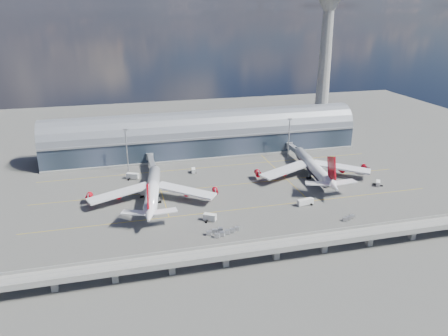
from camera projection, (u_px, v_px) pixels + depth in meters
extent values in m
plane|color=#474744|center=(236.00, 200.00, 217.22)|extent=(500.00, 500.00, 0.00)
cube|color=gold|center=(242.00, 209.00, 208.14)|extent=(200.00, 0.25, 0.01)
cube|color=gold|center=(226.00, 185.00, 235.37)|extent=(200.00, 0.25, 0.01)
cube|color=gold|center=(214.00, 167.00, 262.59)|extent=(200.00, 0.25, 0.01)
cube|color=gold|center=(159.00, 185.00, 236.25)|extent=(0.25, 80.00, 0.01)
cube|color=gold|center=(280.00, 173.00, 252.63)|extent=(0.25, 80.00, 0.01)
cube|color=#202A36|center=(204.00, 142.00, 285.55)|extent=(200.00, 28.00, 14.00)
cylinder|color=slate|center=(204.00, 132.00, 283.11)|extent=(200.00, 28.00, 28.00)
cube|color=gray|center=(208.00, 138.00, 270.40)|extent=(200.00, 1.00, 1.20)
cube|color=gray|center=(204.00, 152.00, 287.79)|extent=(200.00, 30.00, 1.20)
cube|color=gray|center=(319.00, 136.00, 311.03)|extent=(18.00, 18.00, 8.00)
cone|color=gray|center=(323.00, 78.00, 296.71)|extent=(10.00, 10.00, 90.00)
cone|color=gray|center=(329.00, 4.00, 280.30)|extent=(16.00, 16.00, 8.00)
cube|color=gray|center=(276.00, 246.00, 165.39)|extent=(220.00, 8.50, 1.20)
cube|color=gray|center=(280.00, 249.00, 161.38)|extent=(220.00, 0.40, 1.20)
cube|color=gray|center=(273.00, 238.00, 168.64)|extent=(220.00, 0.40, 1.20)
cube|color=gray|center=(278.00, 246.00, 163.81)|extent=(220.00, 0.12, 0.12)
cube|color=gray|center=(275.00, 243.00, 166.53)|extent=(220.00, 0.12, 0.12)
cube|color=gray|center=(54.00, 284.00, 147.72)|extent=(2.20, 2.20, 5.00)
cube|color=gray|center=(115.00, 276.00, 152.40)|extent=(2.20, 2.20, 5.00)
cube|color=gray|center=(172.00, 268.00, 157.08)|extent=(2.20, 2.20, 5.00)
cube|color=gray|center=(226.00, 260.00, 161.76)|extent=(2.20, 2.20, 5.00)
cube|color=gray|center=(276.00, 253.00, 166.44)|extent=(2.20, 2.20, 5.00)
cube|color=gray|center=(324.00, 246.00, 171.12)|extent=(2.20, 2.20, 5.00)
cube|color=gray|center=(369.00, 240.00, 175.80)|extent=(2.20, 2.20, 5.00)
cube|color=gray|center=(412.00, 234.00, 180.48)|extent=(2.20, 2.20, 5.00)
cylinder|color=gray|center=(127.00, 151.00, 251.06)|extent=(0.70, 0.70, 25.00)
cube|color=gray|center=(125.00, 130.00, 246.63)|extent=(3.00, 0.40, 1.00)
cylinder|color=gray|center=(289.00, 139.00, 274.46)|extent=(0.70, 0.70, 25.00)
cube|color=gray|center=(290.00, 119.00, 270.03)|extent=(3.00, 0.40, 1.00)
cylinder|color=white|center=(153.00, 189.00, 215.84)|extent=(13.63, 51.29, 6.15)
cone|color=white|center=(155.00, 169.00, 242.26)|extent=(7.22, 8.51, 6.15)
cone|color=white|center=(149.00, 215.00, 187.36)|extent=(7.79, 12.31, 6.15)
cube|color=#A80712|center=(148.00, 196.00, 187.39)|extent=(2.37, 11.46, 12.72)
cube|color=white|center=(119.00, 193.00, 212.76)|extent=(31.75, 17.57, 2.48)
cube|color=white|center=(185.00, 190.00, 215.87)|extent=(29.46, 24.60, 2.48)
cylinder|color=#A80712|center=(119.00, 195.00, 215.09)|extent=(3.75, 5.20, 3.07)
cylinder|color=#A80712|center=(89.00, 196.00, 213.71)|extent=(3.75, 5.20, 3.07)
cylinder|color=#A80712|center=(187.00, 192.00, 218.33)|extent=(3.75, 5.20, 3.07)
cylinder|color=#A80712|center=(215.00, 191.00, 219.71)|extent=(3.75, 5.20, 3.07)
cylinder|color=gray|center=(155.00, 183.00, 234.15)|extent=(0.48, 0.48, 2.88)
cylinder|color=gray|center=(147.00, 201.00, 213.53)|extent=(0.58, 0.58, 2.88)
cylinder|color=gray|center=(159.00, 200.00, 214.13)|extent=(0.58, 0.58, 2.88)
cylinder|color=black|center=(147.00, 202.00, 213.85)|extent=(2.30, 1.74, 1.44)
cylinder|color=black|center=(159.00, 202.00, 214.45)|extent=(2.30, 1.74, 1.44)
cylinder|color=white|center=(313.00, 166.00, 246.20)|extent=(11.86, 50.91, 6.06)
cone|color=white|center=(298.00, 150.00, 272.57)|extent=(6.99, 9.01, 6.06)
cone|color=white|center=(333.00, 185.00, 217.59)|extent=(7.47, 13.16, 6.06)
cube|color=#A80712|center=(332.00, 168.00, 217.73)|extent=(2.17, 12.50, 13.84)
cube|color=white|center=(285.00, 170.00, 242.46)|extent=(32.41, 19.28, 2.59)
cube|color=white|center=(342.00, 167.00, 246.64)|extent=(30.70, 24.80, 2.59)
cylinder|color=black|center=(312.00, 169.00, 246.78)|extent=(10.36, 45.66, 5.15)
cylinder|color=#A80712|center=(283.00, 172.00, 244.98)|extent=(3.93, 5.58, 3.34)
cylinder|color=#A80712|center=(258.00, 173.00, 243.12)|extent=(3.93, 5.58, 3.34)
cylinder|color=#A80712|center=(341.00, 169.00, 249.32)|extent=(3.93, 5.58, 3.34)
cylinder|color=#A80712|center=(365.00, 168.00, 251.17)|extent=(3.93, 5.58, 3.34)
cylinder|color=gray|center=(303.00, 163.00, 264.35)|extent=(0.52, 0.52, 3.14)
cylinder|color=gray|center=(309.00, 176.00, 243.50)|extent=(0.63, 0.63, 3.14)
cylinder|color=gray|center=(320.00, 176.00, 244.35)|extent=(0.63, 0.63, 3.14)
cylinder|color=black|center=(309.00, 178.00, 243.84)|extent=(2.47, 1.82, 1.57)
cylinder|color=black|center=(320.00, 177.00, 244.70)|extent=(2.47, 1.82, 1.57)
cube|color=gray|center=(152.00, 163.00, 254.04)|extent=(3.00, 24.00, 3.00)
cube|color=gray|center=(154.00, 170.00, 243.15)|extent=(3.60, 3.60, 3.40)
cylinder|color=gray|center=(150.00, 156.00, 264.93)|extent=(4.40, 4.40, 4.00)
cylinder|color=gray|center=(154.00, 176.00, 244.38)|extent=(0.50, 0.50, 3.40)
cylinder|color=black|center=(154.00, 178.00, 244.85)|extent=(1.40, 0.80, 0.80)
cube|color=gray|center=(298.00, 152.00, 273.48)|extent=(3.00, 28.00, 3.00)
cube|color=gray|center=(307.00, 159.00, 260.78)|extent=(3.60, 3.60, 3.40)
cylinder|color=gray|center=(289.00, 145.00, 286.18)|extent=(4.40, 4.40, 4.00)
cylinder|color=gray|center=(307.00, 164.00, 262.00)|extent=(0.50, 0.50, 3.40)
cylinder|color=black|center=(307.00, 166.00, 262.47)|extent=(1.40, 0.80, 0.80)
cube|color=silver|center=(144.00, 193.00, 222.14)|extent=(5.45, 7.70, 2.74)
cylinder|color=black|center=(146.00, 193.00, 224.73)|extent=(2.79, 2.02, 0.95)
cylinder|color=black|center=(143.00, 197.00, 220.40)|extent=(2.79, 2.02, 0.95)
cube|color=silver|center=(210.00, 217.00, 196.11)|extent=(6.25, 5.27, 2.98)
cylinder|color=black|center=(213.00, 218.00, 197.82)|extent=(2.39, 2.97, 1.03)
cylinder|color=black|center=(207.00, 221.00, 195.33)|extent=(2.39, 2.97, 1.03)
cube|color=silver|center=(305.00, 202.00, 211.82)|extent=(8.59, 3.69, 2.70)
cylinder|color=black|center=(311.00, 204.00, 212.47)|extent=(1.34, 2.71, 0.94)
cylinder|color=black|center=(300.00, 204.00, 212.01)|extent=(1.34, 2.71, 0.94)
cube|color=silver|center=(378.00, 183.00, 234.89)|extent=(4.47, 5.43, 2.24)
cylinder|color=black|center=(375.00, 184.00, 236.29)|extent=(2.24, 1.82, 0.78)
cylinder|color=black|center=(381.00, 186.00, 234.18)|extent=(2.24, 1.82, 0.78)
cube|color=silver|center=(193.00, 170.00, 252.74)|extent=(2.70, 4.78, 2.35)
cylinder|color=black|center=(193.00, 171.00, 254.36)|extent=(2.36, 1.13, 0.81)
cylinder|color=black|center=(194.00, 173.00, 251.86)|extent=(2.36, 1.13, 0.81)
cube|color=silver|center=(133.00, 176.00, 243.64)|extent=(7.31, 5.39, 2.97)
cylinder|color=black|center=(136.00, 177.00, 245.44)|extent=(2.19, 3.02, 1.03)
cylinder|color=black|center=(129.00, 179.00, 242.76)|extent=(2.19, 3.02, 1.03)
cube|color=gray|center=(209.00, 235.00, 184.31)|extent=(2.94, 2.34, 0.32)
cube|color=#ABABB0|center=(209.00, 233.00, 184.01)|extent=(2.49, 2.12, 1.61)
cube|color=gray|center=(215.00, 233.00, 185.61)|extent=(2.94, 2.34, 0.32)
cube|color=#ABABB0|center=(215.00, 231.00, 185.32)|extent=(2.49, 2.12, 1.61)
cube|color=gray|center=(221.00, 231.00, 186.92)|extent=(2.94, 2.34, 0.32)
cube|color=#ABABB0|center=(221.00, 230.00, 186.62)|extent=(2.49, 2.12, 1.61)
cube|color=gray|center=(217.00, 237.00, 182.45)|extent=(2.79, 2.31, 0.30)
cube|color=#ABABB0|center=(217.00, 235.00, 182.17)|extent=(2.38, 2.09, 1.50)
cube|color=gray|center=(222.00, 235.00, 183.82)|extent=(2.79, 2.31, 0.30)
cube|color=#ABABB0|center=(222.00, 233.00, 183.54)|extent=(2.38, 2.09, 1.50)
cube|color=gray|center=(227.00, 233.00, 185.19)|extent=(2.79, 2.31, 0.30)
cube|color=#ABABB0|center=(227.00, 232.00, 184.91)|extent=(2.38, 2.09, 1.50)
cube|color=gray|center=(232.00, 232.00, 186.56)|extent=(2.79, 2.31, 0.30)
cube|color=#ABABB0|center=(232.00, 230.00, 186.28)|extent=(2.38, 2.09, 1.50)
cube|color=gray|center=(237.00, 230.00, 187.93)|extent=(2.79, 2.31, 0.30)
cube|color=#ABABB0|center=(237.00, 229.00, 187.65)|extent=(2.38, 2.09, 1.50)
cube|color=gray|center=(345.00, 221.00, 196.41)|extent=(2.59, 2.18, 0.28)
cube|color=#ABABB0|center=(345.00, 219.00, 196.15)|extent=(2.22, 1.96, 1.38)
cube|color=gray|center=(349.00, 219.00, 197.73)|extent=(2.59, 2.18, 0.28)
cube|color=#ABABB0|center=(349.00, 218.00, 197.47)|extent=(2.22, 1.96, 1.38)
cube|color=gray|center=(352.00, 218.00, 199.05)|extent=(2.59, 2.18, 0.28)
cube|color=#ABABB0|center=(352.00, 216.00, 198.79)|extent=(2.22, 1.96, 1.38)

